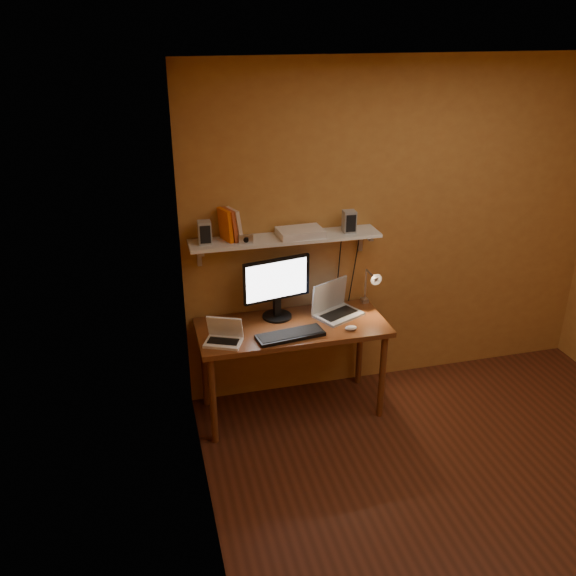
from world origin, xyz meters
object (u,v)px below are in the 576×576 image
object	(u,v)px
wall_shelf	(286,239)
desk_lamp	(371,284)
monitor	(277,285)
speaker_right	(349,222)
laptop	(334,306)
keyboard	(290,335)
router	(300,232)
desk	(292,335)
shelf_camera	(246,239)
netbook	(224,335)
speaker_left	(205,233)
mouse	(351,328)

from	to	relation	value
wall_shelf	desk_lamp	bearing A→B (deg)	-5.88
monitor	speaker_right	bearing A→B (deg)	-9.08
laptop	keyboard	distance (m)	0.50
keyboard	router	size ratio (longest dim) A/B	1.51
wall_shelf	laptop	distance (m)	0.66
laptop	router	bearing A→B (deg)	136.71
desk	desk_lamp	xyz separation A→B (m)	(0.66, 0.13, 0.29)
monitor	desk_lamp	size ratio (longest dim) A/B	1.38
desk_lamp	shelf_camera	size ratio (longest dim) A/B	3.56
laptop	keyboard	size ratio (longest dim) A/B	0.84
netbook	speaker_left	xyz separation A→B (m)	(-0.06, 0.32, 0.65)
desk	wall_shelf	bearing A→B (deg)	90.00
speaker_left	shelf_camera	size ratio (longest dim) A/B	1.55
monitor	laptop	size ratio (longest dim) A/B	1.26
speaker_left	keyboard	bearing A→B (deg)	-32.98
keyboard	monitor	bearing A→B (deg)	85.64
laptop	router	distance (m)	0.64
shelf_camera	desk_lamp	bearing A→B (deg)	-0.11
desk	netbook	distance (m)	0.56
shelf_camera	mouse	bearing A→B (deg)	-23.69
monitor	keyboard	xyz separation A→B (m)	(0.02, -0.32, -0.25)
laptop	router	size ratio (longest dim) A/B	1.27
laptop	keyboard	bearing A→B (deg)	-172.97
laptop	speaker_left	distance (m)	1.14
desk	speaker_left	distance (m)	1.00
wall_shelf	netbook	size ratio (longest dim) A/B	4.65
router	monitor	bearing A→B (deg)	-171.95
desk	speaker_right	bearing A→B (deg)	20.25
mouse	desk	bearing A→B (deg)	158.72
wall_shelf	desk_lamp	size ratio (longest dim) A/B	3.73
wall_shelf	keyboard	world-z (taller)	wall_shelf
laptop	netbook	bearing A→B (deg)	168.44
desk	laptop	world-z (taller)	laptop
netbook	desk_lamp	xyz separation A→B (m)	(1.18, 0.25, 0.16)
desk_lamp	netbook	bearing A→B (deg)	-168.02
monitor	desk_lamp	bearing A→B (deg)	-13.50
desk	speaker_left	xyz separation A→B (m)	(-0.58, 0.19, 0.79)
monitor	keyboard	world-z (taller)	monitor
wall_shelf	shelf_camera	world-z (taller)	shelf_camera
netbook	shelf_camera	bearing A→B (deg)	72.68
desk	wall_shelf	distance (m)	0.72
speaker_left	router	world-z (taller)	speaker_left
wall_shelf	laptop	xyz separation A→B (m)	(0.36, -0.09, -0.54)
desk	shelf_camera	size ratio (longest dim) A/B	13.29
shelf_camera	speaker_right	bearing A→B (deg)	3.52
router	shelf_camera	bearing A→B (deg)	-172.69
speaker_left	mouse	bearing A→B (deg)	-19.11
laptop	shelf_camera	xyz separation A→B (m)	(-0.66, 0.03, 0.59)
monitor	router	world-z (taller)	router
speaker_left	monitor	bearing A→B (deg)	-2.62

